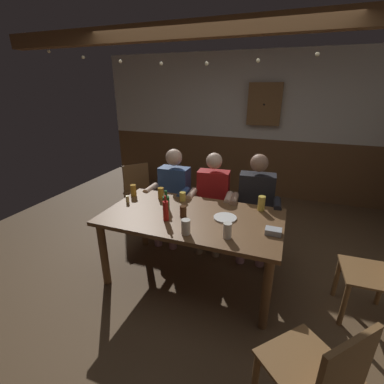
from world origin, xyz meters
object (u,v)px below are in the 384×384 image
Objects in this scene: wall_dart_cabinet at (264,104)px; pint_glass_6 at (183,211)px; person_1 at (212,198)px; plate_0 at (225,218)px; pint_glass_4 at (133,190)px; person_0 at (173,192)px; chair_empty_near_left at (140,192)px; bottle_0 at (166,211)px; pint_glass_0 at (161,193)px; table_candle at (127,199)px; pint_glass_3 at (227,230)px; bottle_1 at (166,202)px; dining_table at (192,224)px; person_2 at (256,202)px; pint_glass_5 at (186,227)px; chair_empty_far_end at (381,273)px; pint_glass_1 at (183,197)px; condiment_caddy at (273,231)px; pint_glass_2 at (261,203)px; chair_empty_near_right at (318,376)px.

pint_glass_6 is at bearing -98.36° from wall_dart_cabinet.
pint_glass_6 is at bearing 79.12° from person_1.
person_1 is 0.75m from plate_0.
pint_glass_6 is at bearing -22.06° from pint_glass_4.
chair_empty_near_left is at bearing -22.89° from person_0.
pint_glass_0 is (-0.29, 0.47, -0.04)m from bottle_0.
pint_glass_3 is (1.21, -0.34, 0.03)m from table_candle.
plate_0 is at bearing 106.44° from pint_glass_3.
dining_table is at bearing -7.28° from bottle_1.
bottle_0 is (0.58, -0.24, 0.06)m from table_candle.
dining_table is at bearing 145.74° from pint_glass_3.
person_2 reaches higher than pint_glass_5.
dining_table is at bearing -3.64° from table_candle.
person_0 is 5.42× the size of plate_0.
chair_empty_far_end is at bearing 3.56° from pint_glass_6.
person_2 is 1.78m from chair_empty_near_left.
bottle_1 is 0.28m from pint_glass_1.
pint_glass_3 is at bearing -151.15° from condiment_caddy.
pint_glass_4 is at bearing 145.43° from bottle_0.
person_2 reaches higher than chair_empty_far_end.
person_1 is 1.74× the size of wall_dart_cabinet.
condiment_caddy is at bearing 102.48° from person_2.
table_candle is (0.43, -0.94, 0.32)m from chair_empty_near_left.
chair_empty_near_left is (-1.21, 0.99, -0.18)m from dining_table.
dining_table is 0.75m from pint_glass_2.
chair_empty_near_left is 7.65× the size of pint_glass_6.
chair_empty_near_left is 3.07m from chair_empty_far_end.
person_0 reaches higher than condiment_caddy.
bottle_0 is (-0.20, -0.90, 0.19)m from person_1.
person_0 is 1.10m from plate_0.
chair_empty_near_right is at bearing 152.04° from chair_empty_far_end.
pint_glass_5 is at bearing -48.83° from pint_glass_0.
person_0 is 8.93× the size of pint_glass_3.
plate_0 is (-0.82, 1.14, 0.29)m from chair_empty_near_right.
dining_table is 0.18m from pint_glass_6.
chair_empty_far_end is (1.71, 0.05, -0.18)m from dining_table.
chair_empty_near_right reaches higher than dining_table.
plate_0 is at bearing -9.73° from pint_glass_4.
pint_glass_3 is at bearing -42.66° from pint_glass_1.
bottle_1 reaches higher than chair_empty_near_left.
chair_empty_near_left reaches higher than dining_table.
pint_glass_4 is (-0.63, 0.43, -0.03)m from bottle_0.
dining_table is 13.07× the size of pint_glass_4.
person_0 reaches higher than pint_glass_3.
person_0 is 0.91m from pint_glass_6.
pint_glass_2 is (1.85, -0.63, 0.36)m from chair_empty_near_left.
chair_empty_near_left is 1.60m from bottle_0.
chair_empty_near_left is at bearing 92.02° from chair_empty_near_right.
chair_empty_near_left is at bearing 133.62° from bottle_1.
pint_glass_5 is (0.30, -0.67, 0.02)m from pint_glass_1.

